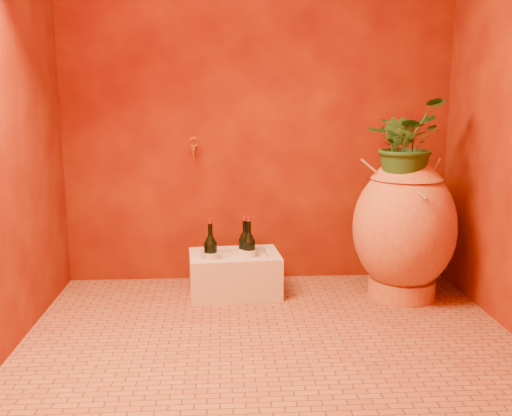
{
  "coord_description": "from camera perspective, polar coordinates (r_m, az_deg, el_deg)",
  "views": [
    {
      "loc": [
        -0.24,
        -2.7,
        1.2
      ],
      "look_at": [
        -0.05,
        0.35,
        0.6
      ],
      "focal_mm": 40.0,
      "sensor_mm": 36.0,
      "label": 1
    }
  ],
  "objects": [
    {
      "name": "wine_bottle_b",
      "position": [
        3.52,
        -0.73,
        -4.41
      ],
      "size": [
        0.08,
        0.08,
        0.34
      ],
      "color": "black",
      "rests_on": "stone_basin"
    },
    {
      "name": "stone_basin",
      "position": [
        3.54,
        -2.15,
        -6.68
      ],
      "size": [
        0.57,
        0.41,
        0.26
      ],
      "rotation": [
        0.0,
        0.0,
        0.08
      ],
      "color": "beige",
      "rests_on": "floor"
    },
    {
      "name": "wall_tap",
      "position": [
        3.64,
        -6.26,
        5.97
      ],
      "size": [
        0.06,
        0.14,
        0.15
      ],
      "color": "#A57026",
      "rests_on": "wall_back"
    },
    {
      "name": "plant_main",
      "position": [
        3.43,
        14.68,
        6.32
      ],
      "size": [
        0.61,
        0.61,
        0.51
      ],
      "primitive_type": "imported",
      "rotation": [
        0.0,
        0.0,
        0.82
      ],
      "color": "#1D4E1B",
      "rests_on": "amphora"
    },
    {
      "name": "plant_side",
      "position": [
        3.39,
        14.0,
        5.55
      ],
      "size": [
        0.26,
        0.27,
        0.39
      ],
      "primitive_type": "imported",
      "rotation": [
        0.0,
        0.0,
        -1.06
      ],
      "color": "#1D4E1B",
      "rests_on": "amphora"
    },
    {
      "name": "wine_bottle_c",
      "position": [
        3.47,
        -4.56,
        -4.69
      ],
      "size": [
        0.08,
        0.08,
        0.34
      ],
      "color": "black",
      "rests_on": "stone_basin"
    },
    {
      "name": "wall_back",
      "position": [
        3.7,
        0.21,
        11.81
      ],
      "size": [
        2.5,
        0.02,
        2.5
      ],
      "primitive_type": "cube",
      "color": "#560A04",
      "rests_on": "ground"
    },
    {
      "name": "floor",
      "position": [
        2.96,
        1.46,
        -12.88
      ],
      "size": [
        2.5,
        2.5,
        0.0
      ],
      "primitive_type": "plane",
      "color": "brown",
      "rests_on": "ground"
    },
    {
      "name": "wine_bottle_a",
      "position": [
        3.55,
        -1.12,
        -4.3
      ],
      "size": [
        0.08,
        0.08,
        0.34
      ],
      "color": "black",
      "rests_on": "stone_basin"
    },
    {
      "name": "amphora",
      "position": [
        3.52,
        14.6,
        -1.84
      ],
      "size": [
        0.64,
        0.65,
        0.88
      ],
      "rotation": [
        0.0,
        0.0,
        0.04
      ],
      "color": "#C47F37",
      "rests_on": "floor"
    }
  ]
}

